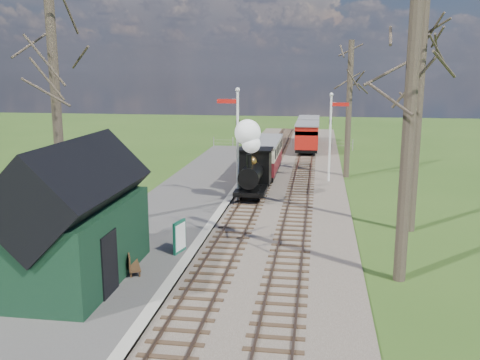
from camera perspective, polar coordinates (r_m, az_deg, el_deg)
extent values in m
plane|color=#2E4F18|center=(14.52, -7.41, -18.06)|extent=(140.00, 140.00, 0.00)
ellipsoid|color=#385B23|center=(80.60, -12.73, -4.27)|extent=(57.60, 36.00, 16.20)
ellipsoid|color=#385B23|center=(81.36, 12.61, -6.53)|extent=(70.40, 44.00, 19.80)
ellipsoid|color=#385B23|center=(86.19, 0.38, -4.05)|extent=(64.00, 40.00, 18.00)
cube|color=brown|center=(34.90, 4.49, -0.03)|extent=(8.00, 60.00, 0.10)
cube|color=brown|center=(35.04, 1.56, 0.20)|extent=(0.07, 60.00, 0.12)
cube|color=brown|center=(34.94, 3.19, 0.15)|extent=(0.07, 60.00, 0.12)
cube|color=#38281C|center=(35.00, 2.37, 0.10)|extent=(1.60, 60.00, 0.09)
cube|color=brown|center=(34.84, 5.81, 0.07)|extent=(0.07, 60.00, 0.12)
cube|color=brown|center=(34.81, 7.45, 0.02)|extent=(0.07, 60.00, 0.12)
cube|color=#38281C|center=(34.83, 6.63, -0.03)|extent=(1.60, 60.00, 0.09)
cube|color=#474442|center=(27.95, -6.56, -2.98)|extent=(5.00, 44.00, 0.20)
cube|color=#B2AD9E|center=(27.45, -1.91, -3.17)|extent=(0.40, 44.00, 0.21)
cube|color=black|center=(18.80, -16.95, -6.38)|extent=(3.00, 6.00, 2.60)
cube|color=black|center=(18.32, -17.30, -0.87)|extent=(3.25, 6.30, 3.25)
cube|color=black|center=(17.44, -13.72, -8.68)|extent=(0.06, 1.20, 2.00)
cylinder|color=silver|center=(28.71, -0.25, 3.41)|extent=(0.14, 0.14, 6.00)
sphere|color=silver|center=(28.43, -0.26, 9.60)|extent=(0.24, 0.24, 0.24)
cube|color=#B7140F|center=(28.54, -1.36, 8.40)|extent=(1.10, 0.08, 0.22)
cube|color=black|center=(28.54, -0.25, 6.19)|extent=(0.18, 0.06, 0.30)
cylinder|color=silver|center=(34.38, 9.57, 4.22)|extent=(0.14, 0.14, 5.50)
sphere|color=silver|center=(34.12, 9.74, 8.97)|extent=(0.24, 0.24, 0.24)
cube|color=#B7140F|center=(34.17, 10.63, 7.93)|extent=(1.10, 0.08, 0.22)
cube|color=black|center=(34.25, 9.64, 6.13)|extent=(0.18, 0.06, 0.30)
cylinder|color=#382D23|center=(23.79, -18.99, 7.08)|extent=(0.41, 0.41, 11.00)
cylinder|color=#382D23|center=(18.35, 17.70, 7.50)|extent=(0.42, 0.42, 12.00)
cylinder|color=#382D23|center=(24.54, 18.38, 6.07)|extent=(0.40, 0.40, 10.00)
cylinder|color=#382D23|center=(36.23, 11.53, 7.32)|extent=(0.39, 0.39, 9.00)
cube|color=slate|center=(48.62, 4.49, 4.17)|extent=(12.60, 0.02, 0.01)
cube|color=slate|center=(48.66, 4.49, 3.82)|extent=(12.60, 0.02, 0.02)
cylinder|color=slate|center=(48.66, 4.49, 3.88)|extent=(0.08, 0.08, 1.00)
cube|color=black|center=(30.03, 1.36, -0.80)|extent=(1.66, 3.91, 0.24)
cylinder|color=black|center=(29.28, 1.23, 0.63)|extent=(1.08, 2.54, 1.08)
cube|color=black|center=(30.97, 1.64, 1.43)|extent=(1.76, 1.56, 1.96)
cylinder|color=black|center=(28.16, 0.99, 2.00)|extent=(0.27, 0.27, 0.78)
sphere|color=#B37D34|center=(29.44, 1.31, 2.05)|extent=(0.51, 0.51, 0.51)
sphere|color=white|center=(28.01, 1.20, 3.87)|extent=(0.98, 0.98, 0.98)
sphere|color=white|center=(28.05, 0.82, 5.09)|extent=(1.37, 1.37, 1.37)
cylinder|color=black|center=(28.99, 0.09, -1.52)|extent=(0.10, 0.63, 0.63)
cylinder|color=black|center=(28.86, 2.06, -1.58)|extent=(0.10, 0.63, 0.63)
cube|color=black|center=(35.89, 2.55, 1.12)|extent=(1.86, 6.84, 0.29)
cube|color=maroon|center=(35.78, 2.55, 2.05)|extent=(1.96, 6.84, 0.88)
cube|color=beige|center=(35.64, 2.57, 3.44)|extent=(1.96, 6.84, 0.88)
cube|color=slate|center=(35.58, 2.57, 4.22)|extent=(2.05, 7.04, 0.12)
cube|color=black|center=(46.47, 7.14, 3.49)|extent=(1.80, 4.74, 0.28)
cube|color=#A1140D|center=(46.39, 7.16, 4.19)|extent=(1.90, 4.74, 0.85)
cube|color=beige|center=(46.29, 7.18, 5.23)|extent=(1.90, 4.74, 0.85)
cube|color=slate|center=(46.23, 7.20, 5.82)|extent=(1.99, 4.93, 0.11)
cube|color=black|center=(51.92, 7.29, 4.36)|extent=(1.80, 4.74, 0.28)
cube|color=#A1140D|center=(51.85, 7.31, 4.98)|extent=(1.90, 4.74, 0.85)
cube|color=beige|center=(51.75, 7.33, 5.92)|extent=(1.90, 4.74, 0.85)
cube|color=slate|center=(51.71, 7.35, 6.45)|extent=(1.99, 4.93, 0.11)
cube|color=#104C37|center=(20.89, -6.48, -6.02)|extent=(0.30, 0.86, 1.26)
cube|color=silver|center=(20.87, -6.36, -6.04)|extent=(0.20, 0.73, 1.03)
cube|color=#472E19|center=(19.40, -11.29, -8.89)|extent=(0.92, 1.39, 0.06)
cube|color=#472E19|center=(19.30, -11.84, -8.20)|extent=(0.61, 1.25, 0.58)
cube|color=#472E19|center=(18.89, -11.45, -9.88)|extent=(0.06, 0.06, 0.19)
cube|color=#472E19|center=(20.00, -11.11, -8.62)|extent=(0.06, 0.06, 0.19)
imported|color=#1A202F|center=(17.68, -14.51, -9.69)|extent=(0.42, 0.53, 1.28)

